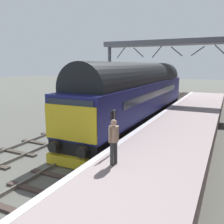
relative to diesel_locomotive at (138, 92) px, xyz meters
The scene contains 9 objects.
ground_plane 6.48m from the diesel_locomotive, 90.01° to the right, with size 140.00×140.00×0.00m, color #63635B.
track_main 6.46m from the diesel_locomotive, 90.01° to the right, with size 2.50×60.00×0.15m.
track_adjacent_west 7.39m from the diesel_locomotive, 120.96° to the right, with size 2.50×60.00×0.15m.
station_platform 7.26m from the diesel_locomotive, 59.00° to the right, with size 4.00×44.00×1.01m.
diesel_locomotive is the anchor object (origin of this frame).
signal_post_mid 8.52m from the diesel_locomotive, 129.75° to the left, with size 0.44×0.22×4.82m.
platform_number_sign 8.91m from the diesel_locomotive, 76.59° to the right, with size 0.10×0.44×1.74m.
waiting_passenger 10.10m from the diesel_locomotive, 75.21° to the right, with size 0.42×0.49×1.64m.
overhead_footbridge 8.19m from the diesel_locomotive, 88.01° to the left, with size 12.89×2.00×6.87m.
Camera 1 is at (6.10, -11.23, 4.51)m, focal length 39.18 mm.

